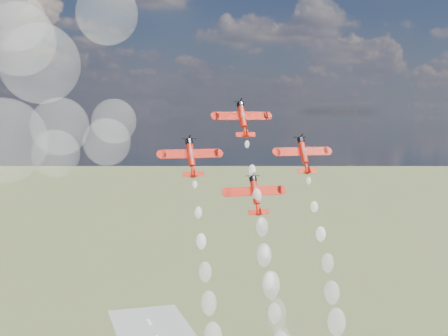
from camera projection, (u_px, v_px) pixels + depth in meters
plane_lead at (243, 118)px, 147.96m from camera, size 13.28×6.93×8.69m
plane_left at (191, 157)px, 140.36m from camera, size 13.28×6.93×8.69m
plane_right at (304, 154)px, 148.32m from camera, size 13.28×6.93×8.69m
plane_slot at (255, 194)px, 140.71m from camera, size 13.28×6.93×8.69m
smoke_trail_lead at (279, 326)px, 129.55m from camera, size 5.14×28.95×49.26m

